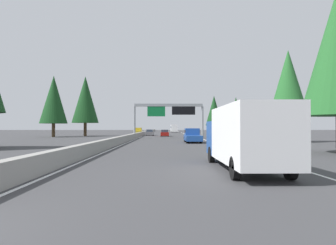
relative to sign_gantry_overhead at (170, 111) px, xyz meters
The scene contains 16 objects.
ground_plane 13.17m from the sign_gantry_overhead, 29.70° to the left, with size 320.00×320.00×0.00m, color #38383A.
median_barrier 31.56m from the sign_gantry_overhead, 11.70° to the left, with size 180.00×0.56×0.90m, color gray.
shoulder_stripe_right 21.88m from the sign_gantry_overhead, 14.92° to the right, with size 160.00×0.16×0.01m, color silver.
shoulder_stripe_median 21.96m from the sign_gantry_overhead, 15.70° to the left, with size 160.00×0.16×0.01m, color silver.
sign_gantry_overhead is the anchor object (origin of this frame).
box_truck_distant_a 41.07m from the sign_gantry_overhead, behind, with size 8.50×2.40×2.95m.
pickup_far_right 15.79m from the sign_gantry_overhead, 169.64° to the right, with size 5.60×2.00×1.86m.
sedan_mid_left 19.13m from the sign_gantry_overhead, 13.71° to the left, with size 4.40×1.80×1.47m.
bus_near_right 68.73m from the sign_gantry_overhead, ahead, with size 11.50×2.55×3.10m.
sedan_far_left 13.24m from the sign_gantry_overhead, ahead, with size 4.40×1.80×1.47m.
oncoming_near 40.88m from the sign_gantry_overhead, 12.63° to the left, with size 5.60×2.00×1.86m.
conifer_right_near 21.20m from the sign_gantry_overhead, 130.10° to the right, with size 5.58×5.58×12.68m.
conifer_right_mid 21.22m from the sign_gantry_overhead, 46.97° to the right, with size 3.93×3.93×8.92m.
conifer_right_far 39.46m from the sign_gantry_overhead, 21.06° to the right, with size 5.09×5.09×11.56m.
conifer_left_near 25.24m from the sign_gantry_overhead, 71.50° to the left, with size 5.58×5.58×12.69m.
conifer_left_mid 24.09m from the sign_gantry_overhead, 52.61° to the left, with size 6.01×6.01×13.66m.
Camera 1 is at (-5.65, -5.03, 2.01)m, focal length 32.59 mm.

